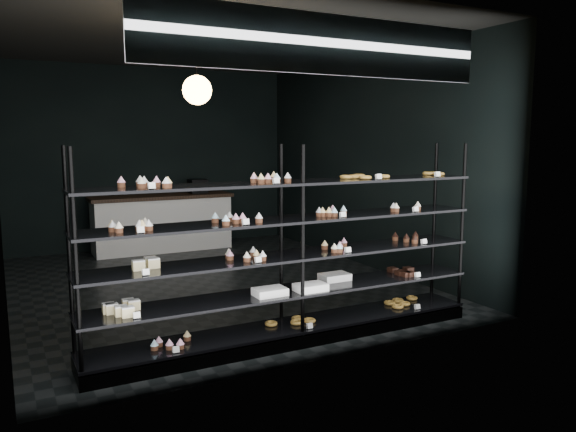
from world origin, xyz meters
The scene contains 5 objects.
room centered at (0.00, 0.00, 1.60)m, with size 5.01×6.01×3.20m.
display_shelf centered at (-0.08, -2.45, 0.63)m, with size 4.00×0.50×1.91m.
signage centered at (0.00, -2.93, 2.75)m, with size 3.30×0.05×0.50m.
pendant_lamp centered at (-0.65, -1.51, 2.45)m, with size 0.30×0.30×0.88m.
service_counter centered at (0.02, 2.50, 0.50)m, with size 2.43×0.65×1.23m.
Camera 1 is at (-2.51, -7.11, 1.98)m, focal length 35.00 mm.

